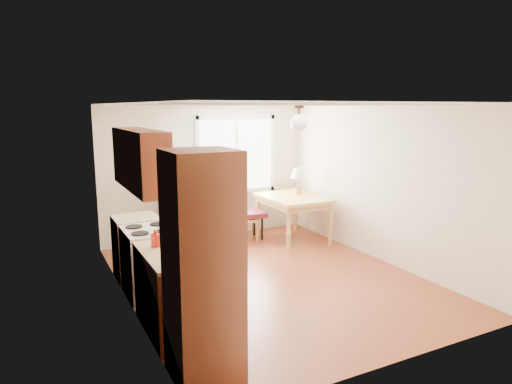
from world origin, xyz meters
TOP-DOWN VIEW (x-y plane):
  - room_shell at (0.00, 0.00)m, footprint 4.60×5.60m
  - kitchen_run at (-1.72, -0.63)m, footprint 0.65×3.40m
  - window_unit at (0.60, 2.47)m, footprint 1.64×0.05m
  - pendant_light at (0.70, 0.40)m, footprint 0.26×0.26m
  - refrigerator at (-0.56, 2.12)m, footprint 0.74×0.75m
  - bench at (0.33, 1.97)m, footprint 1.21×0.61m
  - dining_table at (1.31, 1.54)m, footprint 1.02×1.35m
  - chair at (0.49, 1.91)m, footprint 0.40×0.39m
  - table_lamp at (1.52, 1.69)m, footprint 0.29×0.29m
  - coffee_maker at (-1.72, -1.32)m, footprint 0.20×0.26m
  - kettle at (-1.79, -0.57)m, footprint 0.10×0.10m

SIDE VIEW (x-z plane):
  - bench at x=0.33m, z-range 0.21..0.74m
  - chair at x=0.49m, z-range 0.06..0.95m
  - dining_table at x=1.31m, z-range 0.31..1.15m
  - kitchen_run at x=-1.72m, z-range -0.26..1.94m
  - refrigerator at x=-0.56m, z-range 0.00..1.72m
  - kettle at x=-1.79m, z-range 0.88..1.08m
  - coffee_maker at x=-1.72m, z-range 0.85..1.24m
  - table_lamp at x=1.52m, z-range 0.95..1.44m
  - room_shell at x=0.00m, z-range -0.06..2.56m
  - window_unit at x=0.60m, z-range 0.79..2.31m
  - pendant_light at x=0.70m, z-range 2.04..2.44m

